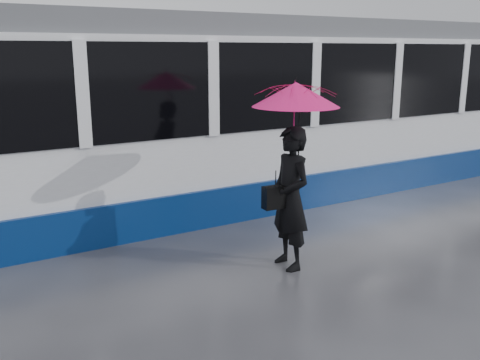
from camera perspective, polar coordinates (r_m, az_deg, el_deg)
ground at (r=7.15m, az=-6.64°, el=-9.34°), size 90.00×90.00×0.00m
rails at (r=9.34m, az=-13.16°, el=-3.95°), size 34.00×1.51×0.02m
tram at (r=10.74m, az=5.82°, el=7.50°), size 26.00×2.56×3.35m
woman at (r=6.90m, az=5.38°, el=-1.97°), size 0.49×0.71×1.86m
umbrella at (r=6.71m, az=5.94°, el=7.25°), size 1.17×1.17×1.26m
handbag at (r=6.77m, az=3.79°, el=-1.83°), size 0.34×0.17×0.47m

